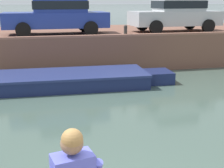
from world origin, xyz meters
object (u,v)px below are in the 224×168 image
car_left_inner_blue (57,14)px  car_centre_silver (176,13)px  mooring_bollard_east (125,30)px  boat_moored_central_navy (78,79)px

car_left_inner_blue → car_centre_silver: size_ratio=1.06×
car_left_inner_blue → mooring_bollard_east: size_ratio=9.92×
boat_moored_central_navy → car_left_inner_blue: 3.85m
mooring_bollard_east → boat_moored_central_navy: bearing=-138.5°
boat_moored_central_navy → car_left_inner_blue: (-0.46, 3.20, 2.10)m
boat_moored_central_navy → car_centre_silver: car_centre_silver is taller
car_centre_silver → car_left_inner_blue: bearing=-180.0°
boat_moored_central_navy → mooring_bollard_east: mooring_bollard_east is taller
car_left_inner_blue → car_centre_silver: same height
boat_moored_central_navy → car_left_inner_blue: bearing=98.2°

